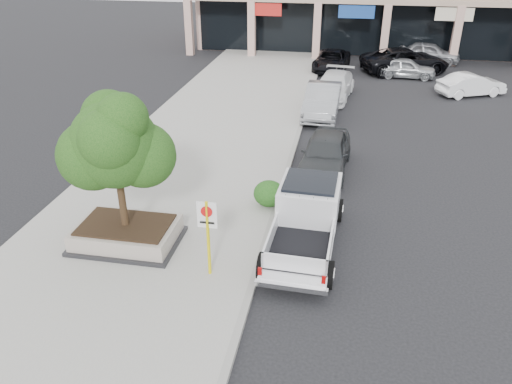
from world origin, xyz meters
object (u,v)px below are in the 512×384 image
curb_car_b (323,100)px  lot_car_a (406,68)px  planter_tree (121,143)px  planter (127,234)px  lot_car_d (405,61)px  no_parking_sign (208,228)px  curb_car_a (325,153)px  pickup_truck (305,221)px  curb_car_d (332,60)px  curb_car_c (334,86)px  lot_car_b (471,85)px  lot_car_e (429,53)px

curb_car_b → lot_car_a: 10.16m
planter_tree → planter: bearing=-131.0°
lot_car_d → no_parking_sign: bearing=143.2°
lot_car_a → curb_car_a: bearing=168.7°
planter_tree → lot_car_a: planter_tree is taller
planter_tree → pickup_truck: size_ratio=0.71×
no_parking_sign → curb_car_d: bearing=85.1°
lot_car_a → lot_car_d: lot_car_d is taller
planter_tree → no_parking_sign: planter_tree is taller
no_parking_sign → lot_car_d: (7.20, 25.09, -0.79)m
planter → pickup_truck: (5.39, 1.06, 0.41)m
curb_car_c → lot_car_d: size_ratio=0.82×
curb_car_b → curb_car_c: bearing=84.1°
lot_car_a → curb_car_c: bearing=145.0°
no_parking_sign → curb_car_b: 15.04m
lot_car_b → lot_car_d: lot_car_d is taller
lot_car_d → lot_car_e: size_ratio=1.35×
planter → lot_car_b: 23.42m
curb_car_c → lot_car_a: 7.21m
curb_car_a → curb_car_b: (-0.58, 7.03, 0.04)m
curb_car_c → planter: bearing=-100.7°
planter_tree → pickup_truck: planter_tree is taller
planter → curb_car_c: size_ratio=0.64×
lot_car_a → lot_car_d: 1.40m
curb_car_a → lot_car_d: bearing=79.5°
lot_car_a → lot_car_e: 5.15m
curb_car_b → lot_car_e: 15.30m
pickup_truck → curb_car_a: size_ratio=1.24×
curb_car_d → lot_car_b: curb_car_d is taller
pickup_truck → lot_car_d: pickup_truck is taller
curb_car_c → curb_car_b: bearing=-90.4°
curb_car_b → planter_tree: bearing=-108.2°
planter_tree → lot_car_b: 23.37m
no_parking_sign → curb_car_d: (2.16, 24.96, -0.95)m
planter → lot_car_a: lot_car_a is taller
lot_car_a → curb_car_b: bearing=154.8°
no_parking_sign → lot_car_b: bearing=62.1°
lot_car_b → lot_car_e: 8.45m
curb_car_b → lot_car_b: bearing=33.5°
pickup_truck → lot_car_a: 22.10m
pickup_truck → curb_car_a: 5.72m
pickup_truck → lot_car_e: 27.17m
curb_car_d → curb_car_b: bearing=-85.1°
curb_car_c → lot_car_b: size_ratio=1.24×
no_parking_sign → curb_car_b: bearing=81.7°
curb_car_c → lot_car_a: size_ratio=1.28×
lot_car_b → lot_car_d: 6.07m
lot_car_b → pickup_truck: bearing=130.7°
planter → curb_car_a: size_ratio=0.70×
no_parking_sign → lot_car_e: bearing=72.1°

